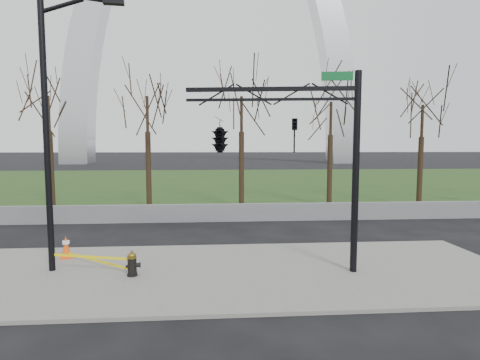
{
  "coord_description": "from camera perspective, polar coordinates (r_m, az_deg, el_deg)",
  "views": [
    {
      "loc": [
        -0.12,
        -11.12,
        3.83
      ],
      "look_at": [
        0.83,
        2.0,
        2.66
      ],
      "focal_mm": 28.26,
      "sensor_mm": 36.0,
      "label": 1
    }
  ],
  "objects": [
    {
      "name": "ground",
      "position": [
        11.76,
        -3.41,
        -13.93
      ],
      "size": [
        500.0,
        500.0,
        0.0
      ],
      "primitive_type": "plane",
      "color": "black",
      "rests_on": "ground"
    },
    {
      "name": "sidewalk",
      "position": [
        11.75,
        -3.41,
        -13.69
      ],
      "size": [
        18.0,
        6.0,
        0.1
      ],
      "primitive_type": "cube",
      "color": "slate",
      "rests_on": "ground"
    },
    {
      "name": "grass_strip",
      "position": [
        41.3,
        -3.95,
        -0.22
      ],
      "size": [
        120.0,
        40.0,
        0.06
      ],
      "primitive_type": "cube",
      "color": "#1C3D16",
      "rests_on": "ground"
    },
    {
      "name": "guardrail",
      "position": [
        19.42,
        -3.72,
        -4.96
      ],
      "size": [
        60.0,
        0.3,
        0.9
      ],
      "primitive_type": "cube",
      "color": "#59595B",
      "rests_on": "ground"
    },
    {
      "name": "gateway_arch",
      "position": [
        90.77,
        -4.19,
        23.47
      ],
      "size": [
        66.0,
        6.0,
        65.0
      ],
      "primitive_type": null,
      "color": "silver",
      "rests_on": "ground"
    },
    {
      "name": "tree_row",
      "position": [
        23.19,
        0.19,
        5.08
      ],
      "size": [
        49.25,
        4.0,
        7.66
      ],
      "color": "black",
      "rests_on": "ground"
    },
    {
      "name": "fire_hydrant",
      "position": [
        11.59,
        -15.93,
        -12.12
      ],
      "size": [
        0.46,
        0.3,
        0.74
      ],
      "rotation": [
        0.0,
        0.0,
        0.09
      ],
      "color": "black",
      "rests_on": "sidewalk"
    },
    {
      "name": "traffic_cone",
      "position": [
        14.12,
        -24.77,
        -9.14
      ],
      "size": [
        0.5,
        0.5,
        0.75
      ],
      "rotation": [
        0.0,
        0.0,
        0.39
      ],
      "color": "#F74E0D",
      "rests_on": "sidewalk"
    },
    {
      "name": "street_light",
      "position": [
        12.45,
        -26.29,
        8.55
      ],
      "size": [
        2.39,
        0.44,
        8.21
      ],
      "rotation": [
        0.0,
        0.0,
        0.1
      ],
      "color": "black",
      "rests_on": "ground"
    },
    {
      "name": "traffic_signal_mast",
      "position": [
        11.25,
        0.85,
        6.7
      ],
      "size": [
        5.06,
        2.53,
        6.0
      ],
      "rotation": [
        0.0,
        0.0,
        -0.14
      ],
      "color": "black",
      "rests_on": "ground"
    },
    {
      "name": "caution_tape",
      "position": [
        12.55,
        -21.14,
        -11.06
      ],
      "size": [
        2.59,
        1.97,
        0.39
      ],
      "color": "yellow",
      "rests_on": "ground"
    }
  ]
}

